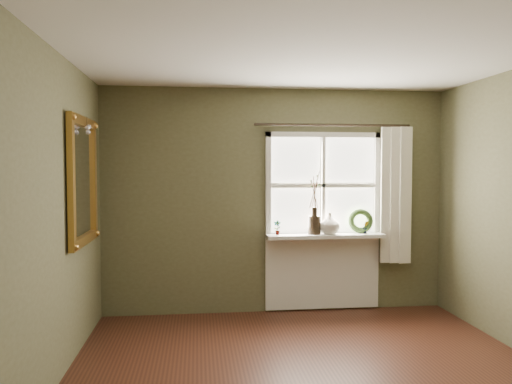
{
  "coord_description": "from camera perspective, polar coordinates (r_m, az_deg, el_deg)",
  "views": [
    {
      "loc": [
        -0.91,
        -3.48,
        1.69
      ],
      "look_at": [
        -0.32,
        1.55,
        1.44
      ],
      "focal_mm": 35.0,
      "sensor_mm": 36.0,
      "label": 1
    }
  ],
  "objects": [
    {
      "name": "window_sill",
      "position": [
        5.84,
        7.9,
        -4.98
      ],
      "size": [
        1.36,
        0.26,
        0.04
      ],
      "primitive_type": "cube",
      "color": "silver",
      "rests_on": "wall_back"
    },
    {
      "name": "wall_back",
      "position": [
        5.86,
        2.27,
        -0.99
      ],
      "size": [
        4.0,
        0.1,
        2.6
      ],
      "primitive_type": "cube",
      "color": "brown",
      "rests_on": "ground"
    },
    {
      "name": "wall_left",
      "position": [
        3.68,
        -24.71,
        -3.51
      ],
      "size": [
        0.1,
        4.5,
        2.6
      ],
      "primitive_type": "cube",
      "color": "brown",
      "rests_on": "ground"
    },
    {
      "name": "potted_plant_left",
      "position": [
        5.71,
        2.45,
        -4.08
      ],
      "size": [
        0.1,
        0.08,
        0.17
      ],
      "primitive_type": "imported",
      "rotation": [
        0.0,
        0.0,
        -0.23
      ],
      "color": "#2C441E",
      "rests_on": "window_sill"
    },
    {
      "name": "cream_vase",
      "position": [
        5.84,
        8.41,
        -3.56
      ],
      "size": [
        0.26,
        0.26,
        0.25
      ],
      "primitive_type": "imported",
      "rotation": [
        0.0,
        0.0,
        0.11
      ],
      "color": "beige",
      "rests_on": "window_sill"
    },
    {
      "name": "wreath",
      "position": [
        5.99,
        11.87,
        -3.56
      ],
      "size": [
        0.31,
        0.18,
        0.3
      ],
      "primitive_type": "torus",
      "rotation": [
        1.36,
        0.0,
        -0.19
      ],
      "color": "#2C441E",
      "rests_on": "window_sill"
    },
    {
      "name": "dark_jug",
      "position": [
        5.79,
        6.69,
        -3.77
      ],
      "size": [
        0.16,
        0.16,
        0.21
      ],
      "primitive_type": "cylinder",
      "rotation": [
        0.0,
        0.0,
        -0.1
      ],
      "color": "black",
      "rests_on": "window_sill"
    },
    {
      "name": "window_frame",
      "position": [
        5.9,
        7.67,
        0.76
      ],
      "size": [
        1.36,
        0.06,
        1.24
      ],
      "color": "silver",
      "rests_on": "wall_back"
    },
    {
      "name": "potted_plant_right",
      "position": [
        5.97,
        12.4,
        -3.94
      ],
      "size": [
        0.1,
        0.09,
        0.15
      ],
      "primitive_type": "imported",
      "rotation": [
        0.0,
        0.0,
        -0.3
      ],
      "color": "#2C441E",
      "rests_on": "window_sill"
    },
    {
      "name": "ceiling",
      "position": [
        3.71,
        8.12,
        17.01
      ],
      "size": [
        4.5,
        4.5,
        0.0
      ],
      "primitive_type": "plane",
      "color": "silver",
      "rests_on": "ground"
    },
    {
      "name": "gilt_mirror",
      "position": [
        4.87,
        -19.16,
        1.25
      ],
      "size": [
        0.1,
        0.99,
        1.18
      ],
      "color": "white",
      "rests_on": "wall_left"
    },
    {
      "name": "window_apron",
      "position": [
        6.02,
        7.6,
        -8.99
      ],
      "size": [
        1.36,
        0.04,
        0.88
      ],
      "primitive_type": "cube",
      "color": "silver",
      "rests_on": "ground"
    },
    {
      "name": "curtain_rod",
      "position": [
        5.88,
        8.81,
        7.57
      ],
      "size": [
        1.84,
        0.03,
        0.03
      ],
      "primitive_type": "cylinder",
      "rotation": [
        0.0,
        1.57,
        0.0
      ],
      "color": "black",
      "rests_on": "wall_back"
    },
    {
      "name": "curtain",
      "position": [
        6.07,
        15.6,
        -0.35
      ],
      "size": [
        0.36,
        0.12,
        1.59
      ],
      "primitive_type": "cube",
      "color": "silver",
      "rests_on": "wall_back"
    }
  ]
}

